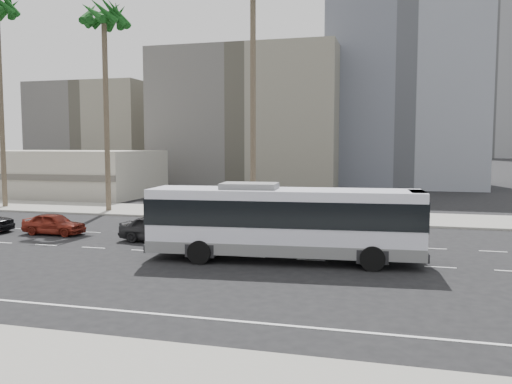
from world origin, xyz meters
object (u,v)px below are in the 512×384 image
(car_b, at_px, (54,224))
(palm_mid, at_px, (104,22))
(car_a, at_px, (157,229))
(city_bus, at_px, (284,220))

(car_b, bearing_deg, palm_mid, 14.54)
(car_b, bearing_deg, car_a, -93.41)
(car_a, height_order, car_b, car_a)
(city_bus, xyz_separation_m, palm_mid, (-18.06, 14.52, 13.66))
(palm_mid, bearing_deg, city_bus, -38.79)
(car_a, xyz_separation_m, car_b, (-7.36, 0.61, -0.08))
(city_bus, distance_m, car_b, 15.99)
(city_bus, relative_size, palm_mid, 0.77)
(car_b, xyz_separation_m, palm_mid, (-2.55, 10.86, 14.97))
(car_a, xyz_separation_m, palm_mid, (-9.91, 11.48, 14.89))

